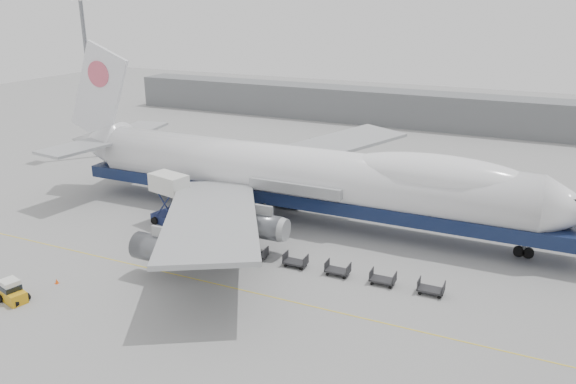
% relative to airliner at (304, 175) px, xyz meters
% --- Properties ---
extents(ground, '(260.00, 260.00, 0.00)m').
position_rel_airliner_xyz_m(ground, '(-0.64, -12.00, -5.62)').
color(ground, gray).
rests_on(ground, ground).
extents(apron_line, '(60.00, 0.15, 0.01)m').
position_rel_airliner_xyz_m(apron_line, '(-0.64, -18.00, -5.62)').
color(apron_line, gold).
rests_on(apron_line, ground).
extents(hangar, '(110.00, 8.00, 7.00)m').
position_rel_airliner_xyz_m(hangar, '(-10.64, 58.00, -2.12)').
color(hangar, slate).
rests_on(hangar, ground).
extents(floodlight_mast, '(2.40, 2.40, 25.43)m').
position_rel_airliner_xyz_m(floodlight_mast, '(-42.64, 12.00, 8.64)').
color(floodlight_mast, slate).
rests_on(floodlight_mast, ground).
extents(airliner, '(67.00, 55.30, 19.98)m').
position_rel_airliner_xyz_m(airliner, '(0.00, 0.00, 0.00)').
color(airliner, white).
rests_on(airliner, ground).
extents(catering_truck, '(5.17, 4.06, 6.05)m').
position_rel_airliner_xyz_m(catering_truck, '(-13.64, -7.48, -2.19)').
color(catering_truck, '#19224D').
rests_on(catering_truck, ground).
extents(baggage_tug, '(2.92, 2.07, 1.94)m').
position_rel_airliner_xyz_m(baggage_tug, '(-15.63, -27.99, -4.77)').
color(baggage_tug, gold).
rests_on(baggage_tug, ground).
extents(traffic_cone, '(0.34, 0.34, 0.50)m').
position_rel_airliner_xyz_m(traffic_cone, '(-14.57, -24.06, -5.39)').
color(traffic_cone, '#F8510D').
rests_on(traffic_cone, ground).
extents(dolly_0, '(2.30, 1.35, 1.30)m').
position_rel_airliner_xyz_m(dolly_0, '(-9.10, -11.62, -5.09)').
color(dolly_0, '#2D2D30').
rests_on(dolly_0, ground).
extents(dolly_1, '(2.30, 1.35, 1.30)m').
position_rel_airliner_xyz_m(dolly_1, '(-4.70, -11.62, -5.09)').
color(dolly_1, '#2D2D30').
rests_on(dolly_1, ground).
extents(dolly_2, '(2.30, 1.35, 1.30)m').
position_rel_airliner_xyz_m(dolly_2, '(-0.30, -11.62, -5.09)').
color(dolly_2, '#2D2D30').
rests_on(dolly_2, ground).
extents(dolly_3, '(2.30, 1.35, 1.30)m').
position_rel_airliner_xyz_m(dolly_3, '(4.10, -11.62, -5.09)').
color(dolly_3, '#2D2D30').
rests_on(dolly_3, ground).
extents(dolly_4, '(2.30, 1.35, 1.30)m').
position_rel_airliner_xyz_m(dolly_4, '(8.50, -11.62, -5.09)').
color(dolly_4, '#2D2D30').
rests_on(dolly_4, ground).
extents(dolly_5, '(2.30, 1.35, 1.30)m').
position_rel_airliner_xyz_m(dolly_5, '(12.90, -11.62, -5.09)').
color(dolly_5, '#2D2D30').
rests_on(dolly_5, ground).
extents(dolly_6, '(2.30, 1.35, 1.30)m').
position_rel_airliner_xyz_m(dolly_6, '(17.29, -11.62, -5.09)').
color(dolly_6, '#2D2D30').
rests_on(dolly_6, ground).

